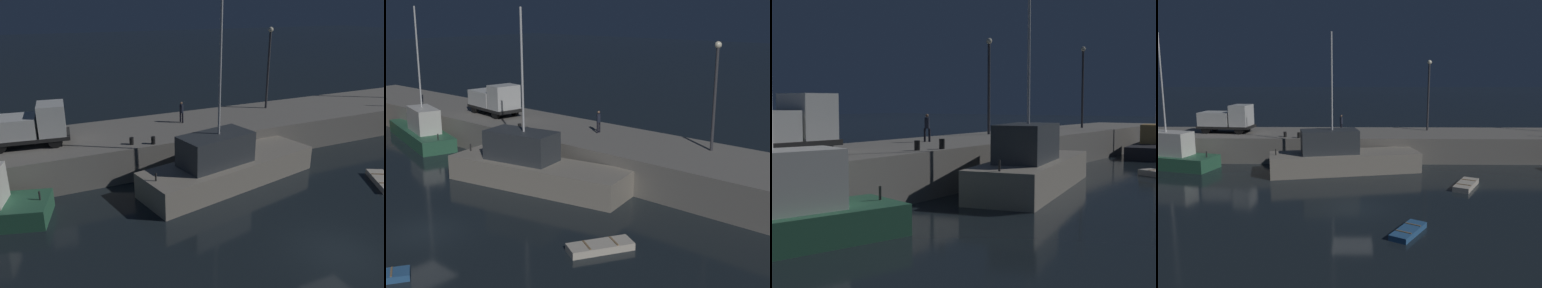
{
  "view_description": "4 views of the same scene",
  "coord_description": "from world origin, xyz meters",
  "views": [
    {
      "loc": [
        -12.74,
        -11.07,
        11.01
      ],
      "look_at": [
        -2.62,
        10.81,
        2.34
      ],
      "focal_mm": 36.4,
      "sensor_mm": 36.0,
      "label": 1
    },
    {
      "loc": [
        22.66,
        -13.23,
        11.19
      ],
      "look_at": [
        0.39,
        11.65,
        2.53
      ],
      "focal_mm": 49.0,
      "sensor_mm": 36.0,
      "label": 2
    },
    {
      "loc": [
        -27.0,
        -4.3,
        4.62
      ],
      "look_at": [
        -3.65,
        11.48,
        2.51
      ],
      "focal_mm": 51.85,
      "sensor_mm": 36.0,
      "label": 3
    },
    {
      "loc": [
        0.21,
        -24.18,
        8.52
      ],
      "look_at": [
        -0.34,
        12.27,
        1.73
      ],
      "focal_mm": 38.42,
      "sensor_mm": 36.0,
      "label": 4
    }
  ],
  "objects": [
    {
      "name": "bollard_central",
      "position": [
        -4.91,
        11.95,
        2.57
      ],
      "size": [
        0.28,
        0.28,
        0.51
      ],
      "primitive_type": "cylinder",
      "color": "black",
      "rests_on": "pier_quay"
    },
    {
      "name": "fishing_boat_white",
      "position": [
        -16.64,
        10.48,
        1.04
      ],
      "size": [
        10.88,
        5.54,
        11.39
      ],
      "color": "#2D6647",
      "rests_on": "ground"
    },
    {
      "name": "ground_plane",
      "position": [
        0.0,
        0.0,
        0.0
      ],
      "size": [
        320.0,
        320.0,
        0.0
      ],
      "primitive_type": "plane",
      "color": "black"
    },
    {
      "name": "dockworker",
      "position": [
        -1.24,
        15.73,
        3.25
      ],
      "size": [
        0.35,
        0.43,
        1.64
      ],
      "color": "black",
      "rests_on": "pier_quay"
    },
    {
      "name": "fishing_trawler_red",
      "position": [
        -1.0,
        8.95,
        1.23
      ],
      "size": [
        12.66,
        5.84,
        11.3
      ],
      "color": "gray",
      "rests_on": "ground"
    },
    {
      "name": "lamp_post_west",
      "position": [
        7.36,
        16.74,
        6.43
      ],
      "size": [
        0.44,
        0.44,
        6.93
      ],
      "color": "#38383D",
      "rests_on": "pier_quay"
    },
    {
      "name": "utility_truck",
      "position": [
        -12.19,
        15.04,
        3.64
      ],
      "size": [
        5.41,
        2.87,
        2.7
      ],
      "color": "black",
      "rests_on": "pier_quay"
    },
    {
      "name": "pier_quay",
      "position": [
        0.0,
        15.19,
        1.16
      ],
      "size": [
        70.65,
        7.18,
        2.32
      ],
      "color": "gray",
      "rests_on": "ground"
    },
    {
      "name": "bollard_west",
      "position": [
        -6.23,
        12.46,
        2.56
      ],
      "size": [
        0.28,
        0.28,
        0.48
      ],
      "primitive_type": "cylinder",
      "color": "black",
      "rests_on": "pier_quay"
    },
    {
      "name": "dinghy_red_small",
      "position": [
        8.17,
        4.54,
        0.18
      ],
      "size": [
        2.5,
        3.31,
        0.4
      ],
      "color": "beige",
      "rests_on": "ground"
    }
  ]
}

